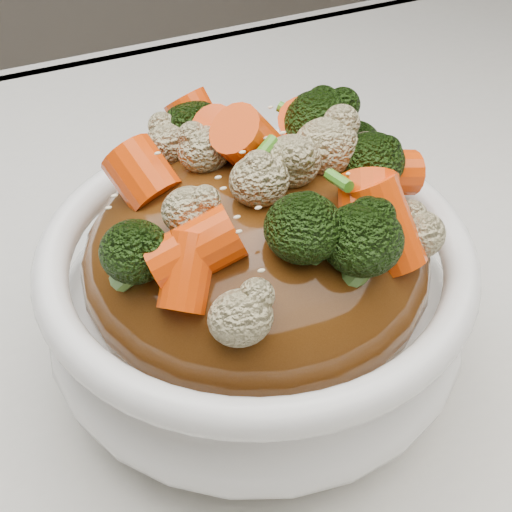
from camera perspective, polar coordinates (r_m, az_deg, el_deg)
name	(u,v)px	position (r m, az deg, el deg)	size (l,w,h in m)	color
tablecloth	(337,376)	(0.46, 5.88, -8.71)	(1.20, 0.80, 0.04)	silver
bowl	(256,303)	(0.41, 0.00, -3.43)	(0.22, 0.22, 0.08)	white
sauce_base	(256,261)	(0.39, 0.00, -0.33)	(0.17, 0.17, 0.09)	#4D290D
carrots	(256,156)	(0.35, 0.00, 7.31)	(0.17, 0.17, 0.05)	#F74808
broccoli	(256,158)	(0.35, 0.00, 7.17)	(0.17, 0.17, 0.04)	black
cauliflower	(256,161)	(0.35, 0.00, 6.90)	(0.17, 0.17, 0.04)	#C1B483
scallions	(256,154)	(0.35, 0.00, 7.44)	(0.13, 0.13, 0.02)	#408D20
sesame_seeds	(256,154)	(0.35, 0.00, 7.44)	(0.15, 0.15, 0.01)	beige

